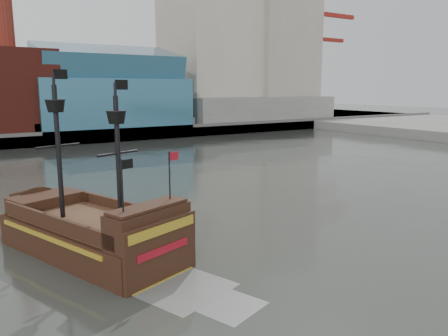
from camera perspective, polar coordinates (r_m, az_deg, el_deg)
ground at (r=29.06m, az=12.23°, el=-10.42°), size 400.00×400.00×0.00m
promenade_far at (r=113.08m, az=-22.87°, el=4.93°), size 220.00×60.00×2.00m
seawall at (r=84.28m, az=-19.30°, el=3.76°), size 220.00×1.00×2.60m
skyline at (r=107.43m, az=-20.19°, el=17.48°), size 149.00×45.00×62.00m
crane_a at (r=141.08m, az=11.68°, el=13.83°), size 22.50×4.00×32.25m
crane_b at (r=154.75m, az=11.59°, el=12.20°), size 19.10×4.00×26.25m
pirate_ship at (r=28.54m, az=-16.71°, el=-8.67°), size 9.87×16.91×12.15m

